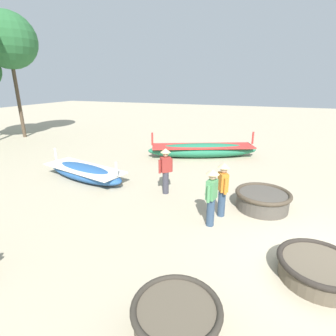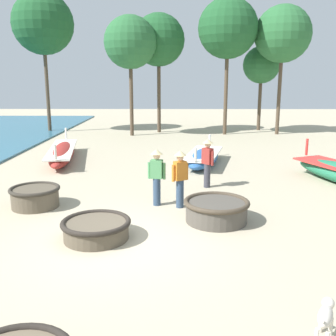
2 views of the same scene
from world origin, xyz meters
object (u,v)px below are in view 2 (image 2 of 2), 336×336
coracle_front_right (216,210)px  fisherman_hauling (180,175)px  tree_right_mid (228,29)px  long_boat_green_hull (62,153)px  dog (326,316)px  coracle_beside_post (35,196)px  tree_rightmost (159,40)px  long_boat_blue_hull (203,157)px  tree_center (261,65)px  tree_left_mid (283,34)px  fisherman_with_hat (157,174)px  tree_leftmost (130,43)px  coracle_front_left (96,228)px  fisherman_by_coracle (208,160)px  tree_tall_back (43,24)px

coracle_front_right → fisherman_hauling: size_ratio=1.03×
coracle_front_right → tree_right_mid: 17.81m
long_boat_green_hull → dog: long_boat_green_hull is taller
coracle_beside_post → tree_rightmost: bearing=79.2°
long_boat_blue_hull → tree_center: bearing=67.2°
fisherman_hauling → tree_left_mid: tree_left_mid is taller
coracle_beside_post → long_boat_green_hull: bearing=98.7°
fisherman_with_hat → tree_left_mid: bearing=63.7°
fisherman_hauling → tree_leftmost: tree_leftmost is taller
coracle_front_left → fisherman_by_coracle: (2.97, 4.46, 0.71)m
tree_right_mid → tree_tall_back: tree_tall_back is taller
tree_rightmost → long_boat_green_hull: bearing=-113.2°
fisherman_with_hat → tree_left_mid: size_ratio=0.20×
tree_left_mid → tree_center: bearing=110.5°
tree_tall_back → tree_left_mid: bearing=-3.6°
tree_left_mid → long_boat_green_hull: bearing=-144.1°
fisherman_by_coracle → tree_center: (5.08, 15.36, 3.59)m
tree_rightmost → tree_right_mid: (4.41, -1.05, 0.61)m
fisherman_hauling → tree_rightmost: bearing=93.8°
coracle_beside_post → tree_tall_back: size_ratio=0.16×
fisherman_hauling → long_boat_green_hull: bearing=128.0°
long_boat_blue_hull → fisherman_hauling: bearing=-101.1°
tree_rightmost → tree_center: 7.41m
dog → tree_leftmost: size_ratio=0.08×
tree_rightmost → tree_left_mid: size_ratio=0.96×
coracle_front_left → fisherman_by_coracle: bearing=56.3°
fisherman_by_coracle → fisherman_with_hat: bearing=-130.1°
dog → fisherman_by_coracle: bearing=96.7°
coracle_front_right → long_boat_green_hull: bearing=128.1°
tree_left_mid → tree_tall_back: 15.61m
coracle_front_right → coracle_beside_post: bearing=167.3°
tree_right_mid → long_boat_green_hull: bearing=-134.8°
tree_leftmost → tree_left_mid: size_ratio=0.91×
fisherman_by_coracle → tree_center: tree_center is taller
coracle_front_left → tree_right_mid: 19.49m
fisherman_hauling → tree_tall_back: tree_tall_back is taller
coracle_beside_post → tree_right_mid: tree_right_mid is taller
long_boat_blue_hull → tree_tall_back: bearing=132.9°
fisherman_with_hat → tree_tall_back: size_ratio=0.18×
coracle_front_right → coracle_beside_post: (-5.11, 1.15, 0.00)m
coracle_front_left → dog: dog is taller
dog → tree_right_mid: size_ratio=0.07×
fisherman_with_hat → tree_tall_back: (-8.03, 16.19, 6.20)m
long_boat_green_hull → fisherman_hauling: bearing=-52.0°
long_boat_green_hull → tree_tall_back: tree_tall_back is taller
coracle_front_right → long_boat_blue_hull: 6.95m
long_boat_blue_hull → fisherman_hauling: (-1.13, -5.80, 0.65)m
fisherman_by_coracle → dog: 8.12m
coracle_beside_post → dog: size_ratio=2.31×
fisherman_with_hat → tree_leftmost: tree_leftmost is taller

